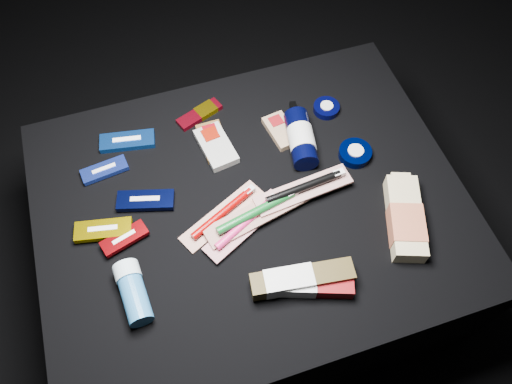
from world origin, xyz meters
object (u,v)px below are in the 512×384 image
object	(u,v)px
lotion_bottle	(301,138)
toothpaste_carton_red	(302,285)
deodorant_stick	(133,292)
bodywash_bottle	(405,219)

from	to	relation	value
lotion_bottle	toothpaste_carton_red	bearing A→B (deg)	-99.68
deodorant_stick	toothpaste_carton_red	size ratio (longest dim) A/B	0.68
lotion_bottle	deodorant_stick	distance (m)	0.53
lotion_bottle	bodywash_bottle	distance (m)	0.31
lotion_bottle	toothpaste_carton_red	distance (m)	0.37
toothpaste_carton_red	deodorant_stick	bearing A→B (deg)	-175.47
bodywash_bottle	deodorant_stick	bearing A→B (deg)	-162.05
deodorant_stick	toothpaste_carton_red	distance (m)	0.35
bodywash_bottle	deodorant_stick	world-z (taller)	deodorant_stick
lotion_bottle	toothpaste_carton_red	world-z (taller)	lotion_bottle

